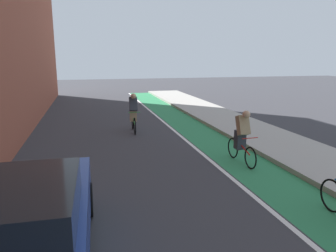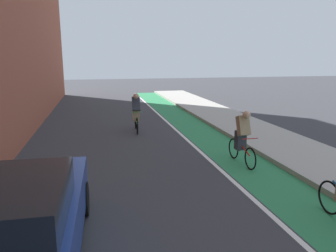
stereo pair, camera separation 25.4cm
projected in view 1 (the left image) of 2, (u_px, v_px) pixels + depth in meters
ground_plane at (151, 170)px, 8.84m from camera, size 76.11×76.11×0.00m
bike_lane_paint at (217, 144)px, 11.40m from camera, size 1.60×34.60×0.00m
lane_divider_stripe at (193, 146)px, 11.19m from camera, size 0.12×34.60×0.00m
sidewalk_right at (269, 139)px, 11.89m from camera, size 2.60×34.60×0.14m
parked_sedan_blue at (19, 233)px, 4.20m from camera, size 1.93×4.69×1.53m
cyclist_trailing at (242, 136)px, 9.25m from camera, size 0.48×1.68×1.59m
cyclist_far at (133, 112)px, 13.20m from camera, size 0.48×1.74×1.62m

